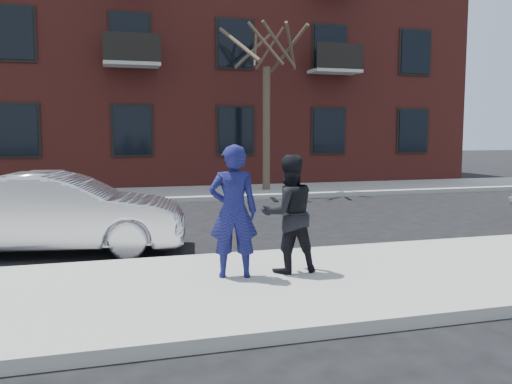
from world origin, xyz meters
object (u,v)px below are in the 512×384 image
object	(u,v)px
man_hoodie	(233,211)
man_peacoat	(289,214)
street_tree	(267,32)
silver_sedan	(60,213)

from	to	relation	value
man_hoodie	man_peacoat	world-z (taller)	man_hoodie
street_tree	man_hoodie	size ratio (longest dim) A/B	3.76
man_hoodie	silver_sedan	bearing A→B (deg)	-39.47
street_tree	silver_sedan	size ratio (longest dim) A/B	1.58
man_hoodie	man_peacoat	xyz separation A→B (m)	(0.81, 0.05, -0.08)
street_tree	man_peacoat	distance (m)	12.15
street_tree	man_peacoat	xyz separation A→B (m)	(-3.07, -10.85, -4.55)
man_hoodie	man_peacoat	distance (m)	0.82
silver_sedan	street_tree	bearing A→B (deg)	-28.37
man_peacoat	silver_sedan	bearing A→B (deg)	-44.10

